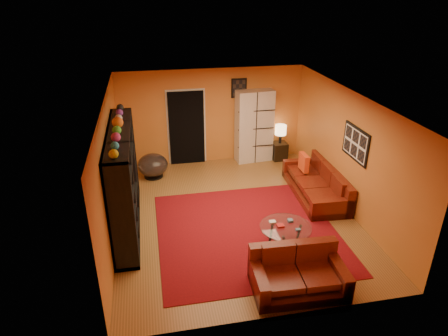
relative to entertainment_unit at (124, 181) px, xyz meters
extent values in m
plane|color=brown|center=(2.27, 0.00, -1.05)|extent=(6.00, 6.00, 0.00)
plane|color=white|center=(2.27, 0.00, 1.55)|extent=(6.00, 6.00, 0.00)
plane|color=#C66F2B|center=(2.27, 3.00, 0.25)|extent=(6.00, 0.00, 6.00)
plane|color=#C66F2B|center=(2.27, -3.00, 0.25)|extent=(6.00, 0.00, 6.00)
plane|color=#C66F2B|center=(-0.23, 0.00, 0.25)|extent=(0.00, 6.00, 6.00)
plane|color=#C66F2B|center=(4.78, 0.00, 0.25)|extent=(0.00, 6.00, 6.00)
cube|color=#610B12|center=(2.38, -0.70, -1.04)|extent=(3.60, 3.60, 0.01)
cube|color=black|center=(1.57, 2.96, -0.03)|extent=(0.95, 0.10, 2.04)
cube|color=black|center=(4.75, -0.30, 0.55)|extent=(0.03, 1.00, 0.70)
cube|color=black|center=(3.02, 2.98, 1.00)|extent=(0.42, 0.03, 0.52)
cube|color=black|center=(0.00, 0.00, 0.00)|extent=(0.45, 3.00, 2.10)
imported|color=black|center=(0.05, -0.09, -0.05)|extent=(0.98, 0.13, 0.57)
cube|color=#54130B|center=(4.32, 0.49, -0.89)|extent=(1.06, 2.34, 0.32)
cube|color=#54130B|center=(4.70, 0.47, -0.62)|extent=(0.30, 2.30, 0.85)
cube|color=#54130B|center=(4.27, -0.57, -0.74)|extent=(0.95, 0.23, 0.62)
cube|color=#54130B|center=(4.38, 1.55, -0.74)|extent=(0.95, 0.23, 0.62)
cube|color=#54130B|center=(4.25, -0.15, -0.58)|extent=(0.75, 0.66, 0.12)
cube|color=#54130B|center=(4.29, 0.49, -0.58)|extent=(0.75, 0.66, 0.12)
cube|color=#54130B|center=(4.32, 1.14, -0.58)|extent=(0.75, 0.66, 0.12)
cube|color=#54130B|center=(2.79, -2.50, -0.89)|extent=(1.56, 0.98, 0.32)
cube|color=#54130B|center=(2.80, -2.14, -0.62)|extent=(1.52, 0.25, 0.85)
cube|color=#54130B|center=(3.46, -2.53, -0.74)|extent=(0.22, 0.92, 0.62)
cube|color=#54130B|center=(2.12, -2.47, -0.74)|extent=(0.22, 0.92, 0.62)
cube|color=#54130B|center=(3.08, -2.55, -0.58)|extent=(0.59, 0.71, 0.12)
cube|color=#54130B|center=(2.50, -2.53, -0.58)|extent=(0.59, 0.71, 0.12)
cube|color=#F2491A|center=(4.22, 1.03, -0.42)|extent=(0.12, 0.42, 0.42)
cylinder|color=silver|center=(2.94, -1.38, -0.57)|extent=(0.97, 0.97, 0.02)
cylinder|color=black|center=(3.23, -1.32, -0.81)|extent=(0.05, 0.05, 0.46)
cylinder|color=black|center=(2.74, -1.16, -0.81)|extent=(0.05, 0.05, 0.46)
cylinder|color=black|center=(2.84, -1.67, -0.81)|extent=(0.05, 0.05, 0.46)
cube|color=silver|center=(3.43, 2.80, -0.04)|extent=(1.05, 0.55, 2.02)
cylinder|color=black|center=(0.59, 2.22, -1.03)|extent=(0.44, 0.44, 0.03)
cylinder|color=black|center=(0.59, 2.22, -0.95)|extent=(0.06, 0.06, 0.15)
ellipsoid|color=#423B3A|center=(0.59, 2.22, -0.71)|extent=(0.78, 0.78, 0.58)
cube|color=black|center=(4.17, 2.69, -0.80)|extent=(0.40, 0.40, 0.50)
cylinder|color=black|center=(4.17, 2.69, -0.42)|extent=(0.08, 0.08, 0.25)
cylinder|color=#FECC8C|center=(4.17, 2.69, -0.16)|extent=(0.32, 0.32, 0.27)
camera|label=1|loc=(0.60, -7.32, 3.60)|focal=32.00mm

